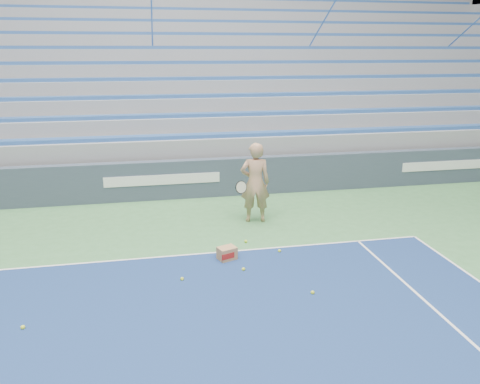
% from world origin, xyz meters
% --- Properties ---
extents(sponsor_barrier, '(30.00, 0.32, 1.10)m').
position_xyz_m(sponsor_barrier, '(0.00, 15.88, 0.55)').
color(sponsor_barrier, '#364152').
rests_on(sponsor_barrier, ground).
extents(bleachers, '(31.00, 9.15, 7.30)m').
position_xyz_m(bleachers, '(0.00, 21.60, 2.36)').
color(bleachers, gray).
rests_on(bleachers, ground).
extents(tennis_player, '(0.99, 0.90, 1.97)m').
position_xyz_m(tennis_player, '(2.15, 13.60, 0.99)').
color(tennis_player, tan).
rests_on(tennis_player, ground).
extents(ball_box, '(0.43, 0.38, 0.27)m').
position_xyz_m(ball_box, '(1.11, 11.53, 0.13)').
color(ball_box, '#A77B51').
rests_on(ball_box, ground).
extents(tennis_ball_0, '(0.07, 0.07, 0.07)m').
position_xyz_m(tennis_ball_0, '(1.66, 12.30, 0.03)').
color(tennis_ball_0, '#D3E72F').
rests_on(tennis_ball_0, ground).
extents(tennis_ball_1, '(0.07, 0.07, 0.07)m').
position_xyz_m(tennis_ball_1, '(1.34, 10.97, 0.03)').
color(tennis_ball_1, '#D3E72F').
rests_on(tennis_ball_1, ground).
extents(tennis_ball_2, '(0.07, 0.07, 0.07)m').
position_xyz_m(tennis_ball_2, '(-2.34, 9.69, 0.03)').
color(tennis_ball_2, '#D3E72F').
rests_on(tennis_ball_2, ground).
extents(tennis_ball_3, '(0.07, 0.07, 0.07)m').
position_xyz_m(tennis_ball_3, '(2.34, 9.85, 0.03)').
color(tennis_ball_3, '#D3E72F').
rests_on(tennis_ball_3, ground).
extents(tennis_ball_4, '(0.07, 0.07, 0.07)m').
position_xyz_m(tennis_ball_4, '(0.15, 10.79, 0.03)').
color(tennis_ball_4, '#D3E72F').
rests_on(tennis_ball_4, ground).
extents(tennis_ball_5, '(0.07, 0.07, 0.07)m').
position_xyz_m(tennis_ball_5, '(2.25, 11.67, 0.03)').
color(tennis_ball_5, '#D3E72F').
rests_on(tennis_ball_5, ground).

